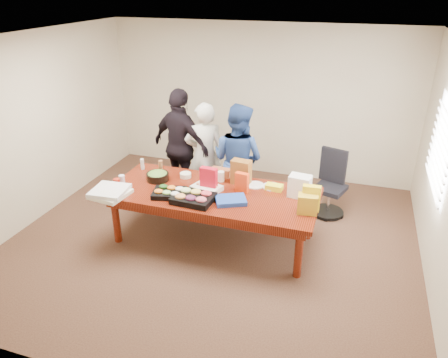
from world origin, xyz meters
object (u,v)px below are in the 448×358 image
(sheet_cake, at_px, (207,188))
(person_center, at_px, (205,155))
(salad_bowl, at_px, (158,177))
(person_right, at_px, (238,160))
(office_chair, at_px, (330,186))
(conference_table, at_px, (213,216))

(sheet_cake, bearing_deg, person_center, 130.02)
(salad_bowl, bearing_deg, person_right, 40.21)
(person_center, relative_size, salad_bowl, 5.31)
(salad_bowl, bearing_deg, person_center, 65.82)
(office_chair, distance_m, sheet_cake, 1.98)
(salad_bowl, bearing_deg, conference_table, -7.34)
(person_right, xyz_separation_m, sheet_cake, (-0.17, -0.88, -0.08))
(office_chair, xyz_separation_m, person_center, (-1.93, -0.25, 0.35))
(conference_table, distance_m, salad_bowl, 0.97)
(person_center, bearing_deg, office_chair, 162.77)
(office_chair, bearing_deg, conference_table, -122.02)
(person_right, bearing_deg, person_center, 8.93)
(office_chair, distance_m, person_right, 1.46)
(conference_table, xyz_separation_m, office_chair, (1.46, 1.22, 0.11))
(person_center, distance_m, sheet_cake, 1.03)
(office_chair, xyz_separation_m, salad_bowl, (-2.32, -1.11, 0.31))
(person_center, bearing_deg, conference_table, 91.42)
(person_center, height_order, salad_bowl, person_center)
(conference_table, xyz_separation_m, person_right, (0.08, 0.91, 0.49))
(office_chair, xyz_separation_m, sheet_cake, (-1.55, -1.20, 0.29))
(person_center, xyz_separation_m, person_right, (0.55, -0.07, 0.02))
(office_chair, relative_size, sheet_cake, 2.64)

